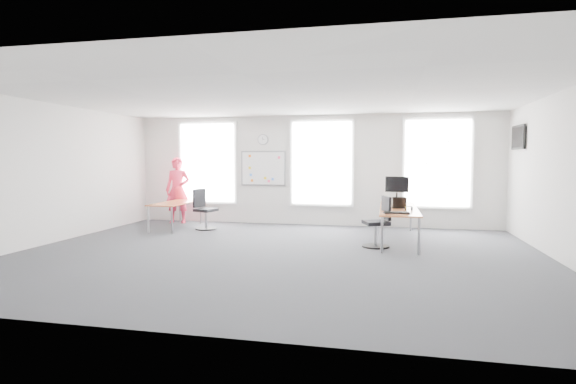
% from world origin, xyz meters
% --- Properties ---
extents(floor, '(10.00, 10.00, 0.00)m').
position_xyz_m(floor, '(0.00, 0.00, 0.00)').
color(floor, '#2C2D33').
rests_on(floor, ground).
extents(ceiling, '(10.00, 10.00, 0.00)m').
position_xyz_m(ceiling, '(0.00, 0.00, 3.00)').
color(ceiling, silver).
rests_on(ceiling, ground).
extents(wall_back, '(10.00, 0.00, 10.00)m').
position_xyz_m(wall_back, '(0.00, 4.00, 1.50)').
color(wall_back, silver).
rests_on(wall_back, ground).
extents(wall_front, '(10.00, 0.00, 10.00)m').
position_xyz_m(wall_front, '(0.00, -4.00, 1.50)').
color(wall_front, silver).
rests_on(wall_front, ground).
extents(wall_left, '(0.00, 10.00, 10.00)m').
position_xyz_m(wall_left, '(-5.00, 0.00, 1.50)').
color(wall_left, silver).
rests_on(wall_left, ground).
extents(wall_right, '(0.00, 10.00, 10.00)m').
position_xyz_m(wall_right, '(5.00, 0.00, 1.50)').
color(wall_right, silver).
rests_on(wall_right, ground).
extents(window_left, '(1.60, 0.06, 2.20)m').
position_xyz_m(window_left, '(-3.00, 3.97, 1.70)').
color(window_left, silver).
rests_on(window_left, wall_back).
extents(window_mid, '(1.60, 0.06, 2.20)m').
position_xyz_m(window_mid, '(0.30, 3.97, 1.70)').
color(window_mid, silver).
rests_on(window_mid, wall_back).
extents(window_right, '(1.60, 0.06, 2.20)m').
position_xyz_m(window_right, '(3.30, 3.97, 1.70)').
color(window_right, silver).
rests_on(window_right, wall_back).
extents(desk_right, '(0.80, 3.01, 0.73)m').
position_xyz_m(desk_right, '(2.30, 1.99, 0.69)').
color(desk_right, '#B56B35').
rests_on(desk_right, ground).
extents(desk_left, '(0.75, 1.86, 0.68)m').
position_xyz_m(desk_left, '(-3.36, 2.67, 0.62)').
color(desk_left, '#B56B35').
rests_on(desk_left, ground).
extents(chair_right, '(0.61, 0.60, 1.04)m').
position_xyz_m(chair_right, '(1.89, 1.15, 0.46)').
color(chair_right, black).
rests_on(chair_right, ground).
extents(chair_left, '(0.59, 0.59, 1.04)m').
position_xyz_m(chair_left, '(-2.56, 2.63, 0.46)').
color(chair_left, black).
rests_on(chair_left, ground).
extents(person, '(0.75, 0.56, 1.86)m').
position_xyz_m(person, '(-3.74, 3.55, 0.93)').
color(person, '#DE2B4B').
rests_on(person, ground).
extents(whiteboard, '(1.20, 0.03, 0.90)m').
position_xyz_m(whiteboard, '(-1.35, 3.97, 1.55)').
color(whiteboard, white).
rests_on(whiteboard, wall_back).
extents(wall_clock, '(0.30, 0.04, 0.30)m').
position_xyz_m(wall_clock, '(-1.35, 3.97, 2.35)').
color(wall_clock, gray).
rests_on(wall_clock, wall_back).
extents(tv, '(0.06, 0.90, 0.55)m').
position_xyz_m(tv, '(4.95, 3.00, 2.30)').
color(tv, black).
rests_on(tv, wall_right).
extents(keyboard, '(0.53, 0.27, 0.02)m').
position_xyz_m(keyboard, '(2.22, 0.88, 0.74)').
color(keyboard, black).
rests_on(keyboard, desk_right).
extents(mouse, '(0.09, 0.13, 0.05)m').
position_xyz_m(mouse, '(2.44, 0.91, 0.76)').
color(mouse, black).
rests_on(mouse, desk_right).
extents(lens_cap, '(0.08, 0.08, 0.01)m').
position_xyz_m(lens_cap, '(2.42, 1.23, 0.74)').
color(lens_cap, black).
rests_on(lens_cap, desk_right).
extents(headphones, '(0.16, 0.09, 0.10)m').
position_xyz_m(headphones, '(2.48, 1.48, 0.78)').
color(headphones, black).
rests_on(headphones, desk_right).
extents(laptop_sleeve, '(0.32, 0.25, 0.25)m').
position_xyz_m(laptop_sleeve, '(2.31, 1.77, 0.86)').
color(laptop_sleeve, black).
rests_on(laptop_sleeve, desk_right).
extents(paper_stack, '(0.38, 0.31, 0.12)m').
position_xyz_m(paper_stack, '(2.16, 2.25, 0.79)').
color(paper_stack, beige).
rests_on(paper_stack, desk_right).
extents(monitor, '(0.57, 0.24, 0.64)m').
position_xyz_m(monitor, '(2.28, 3.21, 1.12)').
color(monitor, black).
rests_on(monitor, desk_right).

